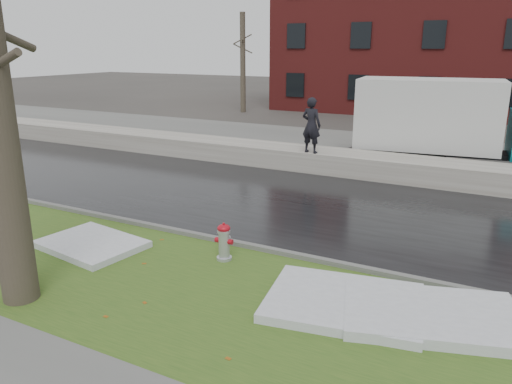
% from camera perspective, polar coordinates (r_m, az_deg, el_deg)
% --- Properties ---
extents(ground, '(120.00, 120.00, 0.00)m').
position_cam_1_polar(ground, '(10.32, -2.75, -8.63)').
color(ground, '#47423D').
rests_on(ground, ground).
extents(verge, '(60.00, 4.50, 0.04)m').
position_cam_1_polar(verge, '(9.37, -6.69, -11.33)').
color(verge, '#30521B').
rests_on(verge, ground).
extents(road, '(60.00, 7.00, 0.03)m').
position_cam_1_polar(road, '(14.11, 6.53, -1.68)').
color(road, black).
rests_on(road, ground).
extents(parking_lot, '(60.00, 9.00, 0.03)m').
position_cam_1_polar(parking_lot, '(22.01, 14.66, 4.44)').
color(parking_lot, slate).
rests_on(parking_lot, ground).
extents(curb, '(60.00, 0.15, 0.14)m').
position_cam_1_polar(curb, '(11.09, -0.13, -6.38)').
color(curb, slate).
rests_on(curb, ground).
extents(snowbank, '(60.00, 1.60, 0.75)m').
position_cam_1_polar(snowbank, '(17.86, 11.50, 3.14)').
color(snowbank, '#B7B3A7').
rests_on(snowbank, ground).
extents(brick_building, '(26.00, 12.00, 10.00)m').
position_cam_1_polar(brick_building, '(38.15, 24.53, 15.91)').
color(brick_building, maroon).
rests_on(brick_building, ground).
extents(bg_tree_left, '(1.40, 1.62, 6.50)m').
position_cam_1_polar(bg_tree_left, '(34.43, -1.52, 14.63)').
color(bg_tree_left, brown).
rests_on(bg_tree_left, ground).
extents(bg_tree_center, '(1.40, 1.62, 6.50)m').
position_cam_1_polar(bg_tree_center, '(35.73, 10.47, 14.44)').
color(bg_tree_center, brown).
rests_on(bg_tree_center, ground).
extents(fire_hydrant, '(0.40, 0.35, 0.81)m').
position_cam_1_polar(fire_hydrant, '(10.44, -3.67, -5.50)').
color(fire_hydrant, '#AFB1B8').
rests_on(fire_hydrant, verge).
extents(box_truck, '(9.76, 3.16, 3.22)m').
position_cam_1_polar(box_truck, '(19.62, 21.99, 7.40)').
color(box_truck, black).
rests_on(box_truck, ground).
extents(worker, '(0.76, 0.55, 1.94)m').
position_cam_1_polar(worker, '(17.53, 6.34, 7.59)').
color(worker, black).
rests_on(worker, snowbank).
extents(snow_patch_near, '(2.89, 2.40, 0.16)m').
position_cam_1_polar(snow_patch_near, '(8.91, 10.00, -12.32)').
color(snow_patch_near, silver).
rests_on(snow_patch_near, verge).
extents(snow_patch_far, '(2.40, 1.89, 0.14)m').
position_cam_1_polar(snow_patch_far, '(11.77, -18.28, -5.67)').
color(snow_patch_far, silver).
rests_on(snow_patch_far, verge).
extents(snow_patch_side, '(3.20, 2.53, 0.18)m').
position_cam_1_polar(snow_patch_side, '(8.86, 19.42, -13.14)').
color(snow_patch_side, silver).
rests_on(snow_patch_side, verge).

